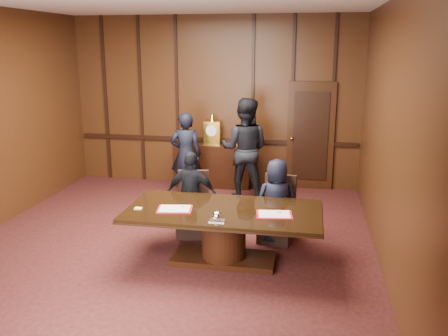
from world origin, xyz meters
name	(u,v)px	position (x,y,z in m)	size (l,w,h in m)	color
room	(171,131)	(0.07, 0.14, 1.72)	(7.00, 7.04, 3.50)	black
sideboard	(213,163)	(0.00, 3.26, 0.49)	(1.60, 0.45, 1.54)	black
conference_table	(224,227)	(0.90, -0.28, 0.51)	(2.62, 1.32, 0.76)	black
folder_left	(175,209)	(0.26, -0.42, 0.77)	(0.51, 0.40, 0.02)	#A80F1E
folder_right	(274,214)	(1.59, -0.39, 0.77)	(0.50, 0.39, 0.02)	#A80F1E
inkstand	(217,217)	(0.90, -0.73, 0.81)	(0.20, 0.14, 0.12)	white
notepad	(138,208)	(-0.23, -0.48, 0.77)	(0.10, 0.07, 0.01)	#F5E178
chair_left	(193,216)	(0.25, 0.59, 0.29)	(0.55, 0.55, 0.99)	black
chair_right	(277,222)	(1.55, 0.59, 0.29)	(0.56, 0.56, 0.99)	black
signatory_left	(192,195)	(0.25, 0.52, 0.67)	(0.79, 0.33, 1.35)	black
signatory_right	(277,201)	(1.55, 0.52, 0.64)	(0.63, 0.41, 1.29)	black
witness_left	(186,155)	(-0.37, 2.52, 0.83)	(0.60, 0.40, 1.66)	black
witness_right	(245,149)	(0.78, 2.55, 0.98)	(0.95, 0.74, 1.95)	black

